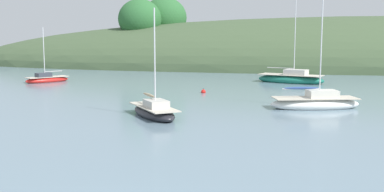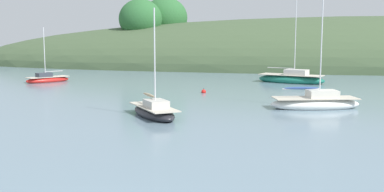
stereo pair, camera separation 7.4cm
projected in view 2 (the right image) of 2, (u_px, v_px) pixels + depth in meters
far_shoreline_hill at (381, 66)px, 78.49m from camera, size 150.00×36.00×20.96m
sailboat_grey_yawl at (47, 79)px, 53.28m from camera, size 4.58×5.07×6.47m
sailboat_white_near at (154, 111)px, 30.78m from camera, size 4.74×5.78×7.36m
sailboat_cream_ketch at (316, 103)px, 34.27m from camera, size 7.03×3.70×9.13m
sailboat_red_portside at (291, 79)px, 52.49m from camera, size 8.12×5.30×10.19m
mooring_buoy_channel at (204, 92)px, 43.30m from camera, size 0.44×0.44×0.54m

